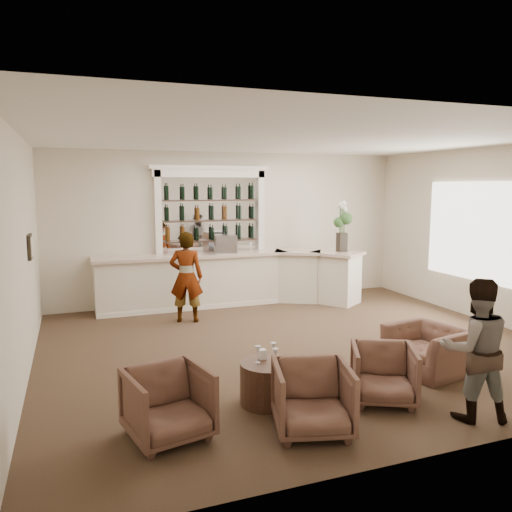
{
  "coord_description": "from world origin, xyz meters",
  "views": [
    {
      "loc": [
        -3.34,
        -7.12,
        2.59
      ],
      "look_at": [
        -0.39,
        0.9,
        1.37
      ],
      "focal_mm": 35.0,
      "sensor_mm": 36.0,
      "label": 1
    }
  ],
  "objects_px": {
    "armchair_far": "(427,350)",
    "espresso_machine": "(225,244)",
    "armchair_center": "(312,398)",
    "armchair_right": "(383,374)",
    "guest": "(475,349)",
    "sommelier": "(186,277)",
    "flower_vase": "(342,223)",
    "armchair_left": "(168,404)",
    "cocktail_table": "(268,383)",
    "bar_counter": "(232,279)"
  },
  "relations": [
    {
      "from": "armchair_left",
      "to": "armchair_right",
      "type": "distance_m",
      "value": 2.59
    },
    {
      "from": "espresso_machine",
      "to": "flower_vase",
      "type": "relative_size",
      "value": 0.41
    },
    {
      "from": "guest",
      "to": "espresso_machine",
      "type": "xyz_separation_m",
      "value": [
        -1.05,
        6.04,
        0.54
      ]
    },
    {
      "from": "armchair_right",
      "to": "armchair_far",
      "type": "xyz_separation_m",
      "value": [
        1.13,
        0.6,
        -0.02
      ]
    },
    {
      "from": "armchair_right",
      "to": "armchair_far",
      "type": "bearing_deg",
      "value": 54.14
    },
    {
      "from": "cocktail_table",
      "to": "sommelier",
      "type": "bearing_deg",
      "value": 91.86
    },
    {
      "from": "cocktail_table",
      "to": "flower_vase",
      "type": "relative_size",
      "value": 0.61
    },
    {
      "from": "cocktail_table",
      "to": "armchair_right",
      "type": "height_order",
      "value": "armchair_right"
    },
    {
      "from": "armchair_center",
      "to": "flower_vase",
      "type": "relative_size",
      "value": 0.74
    },
    {
      "from": "sommelier",
      "to": "espresso_machine",
      "type": "distance_m",
      "value": 1.54
    },
    {
      "from": "armchair_right",
      "to": "espresso_machine",
      "type": "distance_m",
      "value": 5.42
    },
    {
      "from": "cocktail_table",
      "to": "armchair_center",
      "type": "distance_m",
      "value": 0.84
    },
    {
      "from": "armchair_left",
      "to": "bar_counter",
      "type": "bearing_deg",
      "value": 53.56
    },
    {
      "from": "armchair_center",
      "to": "armchair_far",
      "type": "xyz_separation_m",
      "value": [
        2.27,
        0.98,
        -0.05
      ]
    },
    {
      "from": "armchair_left",
      "to": "armchair_far",
      "type": "distance_m",
      "value": 3.76
    },
    {
      "from": "sommelier",
      "to": "armchair_left",
      "type": "relative_size",
      "value": 2.14
    },
    {
      "from": "bar_counter",
      "to": "armchair_center",
      "type": "distance_m",
      "value": 5.73
    },
    {
      "from": "guest",
      "to": "armchair_far",
      "type": "xyz_separation_m",
      "value": [
        0.45,
        1.32,
        -0.47
      ]
    },
    {
      "from": "cocktail_table",
      "to": "armchair_far",
      "type": "relative_size",
      "value": 0.68
    },
    {
      "from": "armchair_center",
      "to": "armchair_far",
      "type": "relative_size",
      "value": 0.82
    },
    {
      "from": "bar_counter",
      "to": "guest",
      "type": "bearing_deg",
      "value": -81.33
    },
    {
      "from": "armchair_left",
      "to": "armchair_far",
      "type": "relative_size",
      "value": 0.82
    },
    {
      "from": "sommelier",
      "to": "flower_vase",
      "type": "xyz_separation_m",
      "value": [
        3.54,
        0.36,
        0.89
      ]
    },
    {
      "from": "armchair_far",
      "to": "flower_vase",
      "type": "relative_size",
      "value": 0.9
    },
    {
      "from": "sommelier",
      "to": "armchair_right",
      "type": "distance_m",
      "value": 4.58
    },
    {
      "from": "armchair_left",
      "to": "flower_vase",
      "type": "distance_m",
      "value": 6.76
    },
    {
      "from": "armchair_left",
      "to": "armchair_far",
      "type": "xyz_separation_m",
      "value": [
        3.72,
        0.58,
        -0.05
      ]
    },
    {
      "from": "armchair_left",
      "to": "espresso_machine",
      "type": "xyz_separation_m",
      "value": [
        2.22,
        5.3,
        0.97
      ]
    },
    {
      "from": "armchair_center",
      "to": "armchair_right",
      "type": "distance_m",
      "value": 1.2
    },
    {
      "from": "flower_vase",
      "to": "espresso_machine",
      "type": "bearing_deg",
      "value": 165.53
    },
    {
      "from": "armchair_center",
      "to": "armchair_right",
      "type": "xyz_separation_m",
      "value": [
        1.14,
        0.38,
        -0.03
      ]
    },
    {
      "from": "guest",
      "to": "armchair_center",
      "type": "bearing_deg",
      "value": 10.35
    },
    {
      "from": "armchair_far",
      "to": "espresso_machine",
      "type": "xyz_separation_m",
      "value": [
        -1.5,
        4.72,
        1.01
      ]
    },
    {
      "from": "bar_counter",
      "to": "guest",
      "type": "xyz_separation_m",
      "value": [
        0.91,
        -6.0,
        0.22
      ]
    },
    {
      "from": "guest",
      "to": "armchair_right",
      "type": "distance_m",
      "value": 1.09
    },
    {
      "from": "sommelier",
      "to": "guest",
      "type": "bearing_deg",
      "value": 131.84
    },
    {
      "from": "sommelier",
      "to": "armchair_far",
      "type": "relative_size",
      "value": 1.75
    },
    {
      "from": "sommelier",
      "to": "flower_vase",
      "type": "bearing_deg",
      "value": -155.18
    },
    {
      "from": "sommelier",
      "to": "armchair_center",
      "type": "distance_m",
      "value": 4.74
    },
    {
      "from": "armchair_far",
      "to": "armchair_left",
      "type": "bearing_deg",
      "value": -93.51
    },
    {
      "from": "armchair_center",
      "to": "espresso_machine",
      "type": "xyz_separation_m",
      "value": [
        0.77,
        5.7,
        0.97
      ]
    },
    {
      "from": "bar_counter",
      "to": "armchair_right",
      "type": "height_order",
      "value": "bar_counter"
    },
    {
      "from": "bar_counter",
      "to": "cocktail_table",
      "type": "relative_size",
      "value": 8.53
    },
    {
      "from": "bar_counter",
      "to": "armchair_far",
      "type": "xyz_separation_m",
      "value": [
        1.37,
        -4.68,
        -0.25
      ]
    },
    {
      "from": "armchair_left",
      "to": "armchair_right",
      "type": "bearing_deg",
      "value": -12.71
    },
    {
      "from": "guest",
      "to": "armchair_far",
      "type": "distance_m",
      "value": 1.47
    },
    {
      "from": "flower_vase",
      "to": "armchair_left",
      "type": "bearing_deg",
      "value": -135.12
    },
    {
      "from": "bar_counter",
      "to": "espresso_machine",
      "type": "distance_m",
      "value": 0.77
    },
    {
      "from": "cocktail_table",
      "to": "sommelier",
      "type": "height_order",
      "value": "sommelier"
    },
    {
      "from": "bar_counter",
      "to": "sommelier",
      "type": "bearing_deg",
      "value": -141.63
    }
  ]
}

